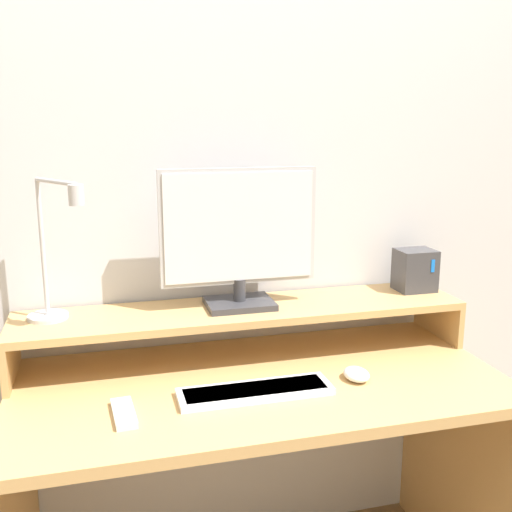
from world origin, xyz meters
TOP-DOWN VIEW (x-y plane):
  - wall_back at (0.00, 0.67)m, footprint 6.00×0.05m
  - desk at (0.00, 0.32)m, footprint 1.31×0.64m
  - monitor_shelf at (0.00, 0.50)m, footprint 1.31×0.26m
  - monitor at (-0.01, 0.52)m, footprint 0.46×0.15m
  - desk_lamp at (-0.52, 0.49)m, footprint 0.17×0.24m
  - router_dock at (0.57, 0.54)m, footprint 0.12×0.10m
  - keyboard at (-0.04, 0.23)m, footprint 0.39×0.11m
  - mouse at (0.25, 0.25)m, footprint 0.07×0.09m
  - remote_control at (-0.37, 0.20)m, footprint 0.06×0.15m

SIDE VIEW (x-z plane):
  - desk at x=0.00m, z-range 0.16..0.87m
  - remote_control at x=-0.37m, z-range 0.71..0.73m
  - keyboard at x=-0.04m, z-range 0.72..0.73m
  - mouse at x=0.25m, z-range 0.71..0.75m
  - monitor_shelf at x=0.00m, z-range 0.77..0.91m
  - router_dock at x=0.57m, z-range 0.86..0.99m
  - desk_lamp at x=-0.52m, z-range 0.83..1.22m
  - monitor at x=-0.01m, z-range 0.87..1.27m
  - wall_back at x=0.00m, z-range 0.00..2.50m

